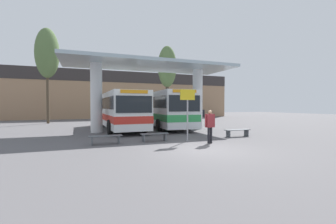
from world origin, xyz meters
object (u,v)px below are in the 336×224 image
transit_bus_left_bay (119,109)px  transit_bus_center_bay (161,108)px  waiting_bench_far_platform (106,138)px  poplar_tree_behind_right (47,54)px  poplar_tree_behind_left (167,68)px  info_sign_platform (188,104)px  pedestrian_waiting (210,123)px  waiting_bench_near_pillar (154,135)px  parked_car_street (191,112)px  waiting_bench_mid_platform (237,131)px

transit_bus_left_bay → transit_bus_center_bay: 4.15m
waiting_bench_far_platform → poplar_tree_behind_right: poplar_tree_behind_right is taller
poplar_tree_behind_left → info_sign_platform: bearing=-106.5°
pedestrian_waiting → info_sign_platform: bearing=119.0°
waiting_bench_near_pillar → parked_car_street: size_ratio=0.37×
poplar_tree_behind_right → transit_bus_left_bay: bearing=-54.2°
poplar_tree_behind_left → transit_bus_center_bay: bearing=-114.5°
waiting_bench_far_platform → poplar_tree_behind_left: bearing=59.3°
waiting_bench_near_pillar → parked_car_street: (12.62, 20.77, 0.65)m
transit_bus_center_bay → waiting_bench_near_pillar: bearing=70.9°
transit_bus_left_bay → transit_bus_center_bay: (4.06, 0.85, 0.06)m
pedestrian_waiting → poplar_tree_behind_left: size_ratio=0.18×
transit_bus_center_bay → waiting_bench_near_pillar: 8.91m
info_sign_platform → poplar_tree_behind_right: 20.28m
transit_bus_center_bay → pedestrian_waiting: 9.88m
transit_bus_left_bay → info_sign_platform: 8.30m
waiting_bench_mid_platform → poplar_tree_behind_left: size_ratio=0.18×
poplar_tree_behind_left → pedestrian_waiting: bearing=-103.1°
waiting_bench_mid_platform → info_sign_platform: bearing=-172.4°
transit_bus_left_bay → poplar_tree_behind_left: bearing=-133.7°
waiting_bench_near_pillar → poplar_tree_behind_right: size_ratio=0.15×
parked_car_street → info_sign_platform: bearing=-112.4°
transit_bus_left_bay → poplar_tree_behind_right: size_ratio=0.99×
poplar_tree_behind_left → transit_bus_left_bay: bearing=-132.0°
info_sign_platform → poplar_tree_behind_left: bearing=73.5°
pedestrian_waiting → transit_bus_center_bay: bearing=80.7°
info_sign_platform → poplar_tree_behind_left: (4.79, 16.13, 4.91)m
waiting_bench_near_pillar → waiting_bench_far_platform: 2.66m
pedestrian_waiting → waiting_bench_mid_platform: bearing=22.5°
poplar_tree_behind_left → parked_car_street: size_ratio=2.32×
transit_bus_center_bay → poplar_tree_behind_left: size_ratio=1.20×
transit_bus_center_bay → info_sign_platform: bearing=83.2°
waiting_bench_far_platform → poplar_tree_behind_left: 19.34m
waiting_bench_far_platform → waiting_bench_mid_platform: bearing=0.0°
poplar_tree_behind_left → waiting_bench_mid_platform: bearing=-93.4°
waiting_bench_near_pillar → pedestrian_waiting: size_ratio=0.89×
transit_bus_center_bay → poplar_tree_behind_left: (3.39, 7.43, 5.23)m
waiting_bench_far_platform → poplar_tree_behind_left: poplar_tree_behind_left is taller
info_sign_platform → pedestrian_waiting: info_sign_platform is taller
transit_bus_center_bay → parked_car_street: bearing=-124.5°
waiting_bench_near_pillar → poplar_tree_behind_left: poplar_tree_behind_left is taller
transit_bus_center_bay → waiting_bench_mid_platform: bearing=109.0°
pedestrian_waiting → poplar_tree_behind_right: size_ratio=0.16×
waiting_bench_far_platform → pedestrian_waiting: 5.56m
waiting_bench_far_platform → pedestrian_waiting: (5.26, -1.65, 0.74)m
waiting_bench_near_pillar → pedestrian_waiting: bearing=-32.4°
transit_bus_center_bay → parked_car_street: (9.41, 12.58, -0.79)m
pedestrian_waiting → parked_car_street: 24.55m
waiting_bench_near_pillar → waiting_bench_mid_platform: size_ratio=0.88×
waiting_bench_far_platform → info_sign_platform: info_sign_platform is taller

